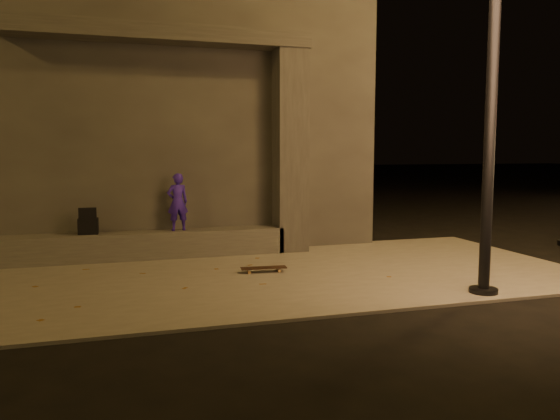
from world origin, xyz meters
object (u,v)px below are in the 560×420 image
object	(u,v)px
backpack	(88,225)
skateboard	(264,268)
column	(290,152)
skateboarder	(178,202)

from	to	relation	value
backpack	skateboard	bearing A→B (deg)	-30.88
skateboard	column	bearing A→B (deg)	65.39
skateboarder	skateboard	bearing A→B (deg)	115.86
skateboarder	backpack	distance (m)	1.50
column	backpack	size ratio (longest dim) A/B	8.04
column	skateboard	bearing A→B (deg)	-119.77
column	skateboarder	size ratio (longest dim) A/B	3.65
column	backpack	bearing A→B (deg)	180.00
backpack	skateboard	distance (m)	3.09
backpack	skateboarder	bearing A→B (deg)	2.14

